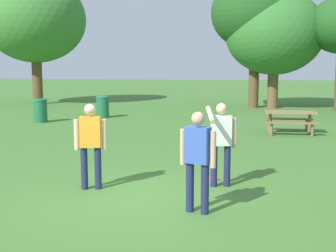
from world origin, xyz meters
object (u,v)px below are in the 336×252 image
object	(u,v)px
frisbee	(212,179)
tree_tall_left	(35,20)
person_thrower	(90,141)
tree_broad_center	(256,13)
tree_far_right	(274,33)
trash_can_beside_table	(40,111)
picnic_table_near	(290,117)
person_bystander	(198,155)
person_catcher	(221,138)
trash_can_further_along	(103,107)

from	to	relation	value
frisbee	tree_tall_left	size ratio (longest dim) A/B	0.04
person_thrower	tree_tall_left	bearing A→B (deg)	117.74
frisbee	tree_broad_center	xyz separation A→B (m)	(1.48, 15.62, 5.06)
tree_broad_center	tree_far_right	world-z (taller)	tree_broad_center
person_thrower	tree_tall_left	size ratio (longest dim) A/B	0.22
person_thrower	tree_broad_center	distance (m)	17.57
frisbee	tree_far_right	bearing A→B (deg)	80.84
person_thrower	trash_can_beside_table	xyz separation A→B (m)	(-5.19, 9.10, -0.46)
person_thrower	picnic_table_near	distance (m)	8.89
person_bystander	frisbee	distance (m)	2.30
tree_broad_center	trash_can_beside_table	bearing A→B (deg)	-139.77
tree_tall_left	person_thrower	bearing A→B (deg)	-62.26
person_catcher	picnic_table_near	size ratio (longest dim) A/B	0.96
tree_tall_left	trash_can_further_along	bearing A→B (deg)	-45.93
person_catcher	trash_can_further_along	world-z (taller)	person_catcher
person_catcher	trash_can_beside_table	xyz separation A→B (m)	(-7.63, 8.56, -0.48)
tree_broad_center	trash_can_further_along	bearing A→B (deg)	-140.53
person_thrower	trash_can_beside_table	world-z (taller)	person_thrower
person_bystander	trash_can_further_along	size ratio (longest dim) A/B	1.71
person_catcher	tree_tall_left	distance (m)	20.49
frisbee	tree_tall_left	world-z (taller)	tree_tall_left
trash_can_further_along	tree_broad_center	bearing A→B (deg)	39.47
person_catcher	tree_tall_left	xyz separation A→B (m)	(-11.42, 16.53, 4.01)
person_bystander	picnic_table_near	world-z (taller)	person_bystander
person_catcher	trash_can_beside_table	distance (m)	11.48
tree_tall_left	tree_broad_center	distance (m)	12.73
trash_can_beside_table	tree_tall_left	size ratio (longest dim) A/B	0.13
person_thrower	frisbee	distance (m)	2.66
tree_tall_left	person_catcher	bearing A→B (deg)	-55.36
frisbee	picnic_table_near	world-z (taller)	picnic_table_near
person_thrower	frisbee	world-z (taller)	person_thrower
trash_can_beside_table	tree_far_right	distance (m)	12.92
frisbee	trash_can_further_along	world-z (taller)	trash_can_further_along
tree_tall_left	tree_broad_center	bearing A→B (deg)	-1.86
person_thrower	picnic_table_near	bearing A→B (deg)	58.74
person_bystander	trash_can_beside_table	bearing A→B (deg)	125.73
picnic_table_near	trash_can_further_along	size ratio (longest dim) A/B	1.77
frisbee	trash_can_beside_table	distance (m)	10.98
picnic_table_near	tree_far_right	distance (m)	9.61
frisbee	picnic_table_near	distance (m)	6.98
person_thrower	person_catcher	bearing A→B (deg)	12.40
person_bystander	frisbee	world-z (taller)	person_bystander
trash_can_further_along	tree_broad_center	world-z (taller)	tree_broad_center
tree_far_right	tree_broad_center	bearing A→B (deg)	174.42
person_catcher	trash_can_beside_table	bearing A→B (deg)	131.71
person_catcher	trash_can_beside_table	size ratio (longest dim) A/B	1.71
trash_can_further_along	tree_broad_center	distance (m)	10.00
trash_can_beside_table	trash_can_further_along	size ratio (longest dim) A/B	1.00
tree_tall_left	tree_broad_center	size ratio (longest dim) A/B	1.05
person_thrower	person_bystander	size ratio (longest dim) A/B	1.00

